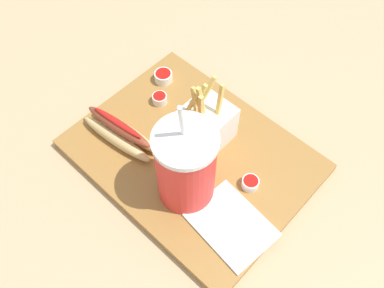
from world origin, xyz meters
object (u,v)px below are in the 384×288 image
Objects in this scene: soda_cup at (186,166)px; fries_basket at (207,123)px; hot_dog_1 at (120,132)px; napkin_stack at (231,225)px; ketchup_cup_1 at (160,99)px; ketchup_cup_2 at (163,76)px; ketchup_cup_3 at (250,183)px.

fries_basket is at bearing -65.13° from soda_cup.
hot_dog_1 is at bearing 45.91° from fries_basket.
hot_dog_1 is at bearing 2.01° from napkin_stack.
ketchup_cup_1 is 0.30m from napkin_stack.
ketchup_cup_2 is (0.16, -0.04, -0.03)m from fries_basket.
soda_cup is 0.13m from fries_basket.
hot_dog_1 is 0.26m from ketchup_cup_3.
fries_basket is 0.19m from napkin_stack.
ketchup_cup_1 is at bearing -5.56° from ketchup_cup_3.
soda_cup reaches higher than hot_dog_1.
hot_dog_1 is 4.45× the size of ketchup_cup_2.
ketchup_cup_1 is at bearing 1.39° from fries_basket.
fries_basket is 0.88× the size of hot_dog_1.
soda_cup is 7.94× the size of ketchup_cup_1.
hot_dog_1 is 5.42× the size of ketchup_cup_3.
napkin_stack is (-0.03, 0.08, -0.01)m from ketchup_cup_3.
napkin_stack is at bearing -177.99° from hot_dog_1.
soda_cup reaches higher than ketchup_cup_3.
ketchup_cup_2 is 0.35m from napkin_stack.
fries_basket is 0.14m from ketchup_cup_3.
ketchup_cup_1 is (0.18, -0.11, -0.07)m from soda_cup.
ketchup_cup_2 is (0.22, -0.16, -0.07)m from soda_cup.
soda_cup is 0.18m from hot_dog_1.
soda_cup reaches higher than napkin_stack.
ketchup_cup_2 is at bearing -35.96° from soda_cup.
napkin_stack is at bearing -178.29° from soda_cup.
soda_cup is 0.14m from ketchup_cup_3.
hot_dog_1 is 0.17m from ketchup_cup_2.
ketchup_cup_3 is at bearing 167.81° from fries_basket.
fries_basket is 0.17m from hot_dog_1.
hot_dog_1 is at bearing 2.19° from soda_cup.
fries_basket is 0.17m from ketchup_cup_2.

